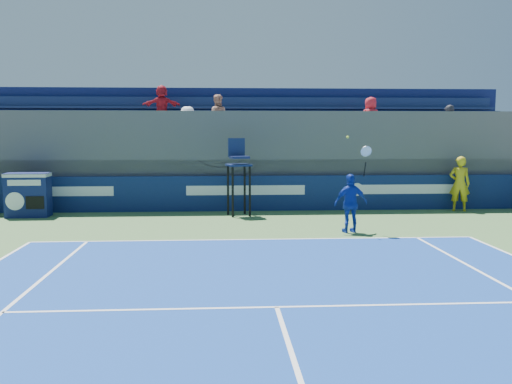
{
  "coord_description": "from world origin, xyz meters",
  "views": [
    {
      "loc": [
        -0.85,
        -2.07,
        2.71
      ],
      "look_at": [
        0.0,
        11.5,
        1.25
      ],
      "focal_mm": 40.0,
      "sensor_mm": 36.0,
      "label": 1
    }
  ],
  "objects": [
    {
      "name": "ball_person",
      "position": [
        7.2,
        16.59,
        0.94
      ],
      "size": [
        0.78,
        0.64,
        1.85
      ],
      "primitive_type": "imported",
      "rotation": [
        0.0,
        0.0,
        2.8
      ],
      "color": "gold",
      "rests_on": "apron"
    },
    {
      "name": "back_hoarding",
      "position": [
        0.0,
        17.1,
        0.6
      ],
      "size": [
        20.4,
        0.21,
        1.2
      ],
      "color": "#0D1C4C",
      "rests_on": "ground"
    },
    {
      "name": "match_clock",
      "position": [
        -6.9,
        16.16,
        0.74
      ],
      "size": [
        1.34,
        0.77,
        1.4
      ],
      "color": "#101A50",
      "rests_on": "ground"
    },
    {
      "name": "umpire_chair",
      "position": [
        -0.28,
        16.0,
        1.53
      ],
      "size": [
        0.85,
        0.85,
        2.48
      ],
      "color": "black",
      "rests_on": "ground"
    },
    {
      "name": "tennis_player",
      "position": [
        2.6,
        12.74,
        0.8
      ],
      "size": [
        1.0,
        0.53,
        2.57
      ],
      "color": "#13319E",
      "rests_on": "apron"
    },
    {
      "name": "stadium_seating",
      "position": [
        -0.01,
        19.15,
        1.84
      ],
      "size": [
        21.0,
        4.05,
        4.4
      ],
      "color": "#494A4E",
      "rests_on": "ground"
    }
  ]
}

